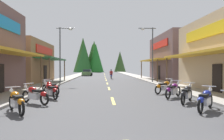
# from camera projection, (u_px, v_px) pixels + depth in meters

# --- Properties ---
(ground) EXTENTS (10.12, 86.94, 0.10)m
(ground) POSITION_uv_depth(u_px,v_px,m) (106.00, 79.00, 30.14)
(ground) COLOR #424244
(sidewalk_left) EXTENTS (2.52, 86.94, 0.12)m
(sidewalk_left) POSITION_uv_depth(u_px,v_px,m) (65.00, 79.00, 29.81)
(sidewalk_left) COLOR gray
(sidewalk_left) RESTS_ON ground
(sidewalk_right) EXTENTS (2.52, 86.94, 0.12)m
(sidewalk_right) POSITION_uv_depth(u_px,v_px,m) (146.00, 79.00, 30.47)
(sidewalk_right) COLOR #9E9991
(sidewalk_right) RESTS_ON ground
(centerline_dashes) EXTENTS (0.16, 60.36, 0.01)m
(centerline_dashes) POSITION_uv_depth(u_px,v_px,m) (106.00, 78.00, 33.51)
(centerline_dashes) COLOR #E0C64C
(centerline_dashes) RESTS_ON ground
(storefront_left_far) EXTENTS (8.13, 9.15, 5.00)m
(storefront_left_far) POSITION_uv_depth(u_px,v_px,m) (19.00, 62.00, 23.15)
(storefront_left_far) COLOR olive
(storefront_left_far) RESTS_ON ground
(storefront_right_far) EXTENTS (9.14, 10.62, 6.50)m
(storefront_right_far) POSITION_uv_depth(u_px,v_px,m) (184.00, 58.00, 27.64)
(storefront_right_far) COLOR brown
(storefront_right_far) RESTS_ON ground
(streetlamp_left) EXTENTS (2.11, 0.30, 6.48)m
(streetlamp_left) POSITION_uv_depth(u_px,v_px,m) (63.00, 47.00, 22.10)
(streetlamp_left) COLOR #474C51
(streetlamp_left) RESTS_ON ground
(streetlamp_right) EXTENTS (2.11, 0.30, 6.64)m
(streetlamp_right) POSITION_uv_depth(u_px,v_px,m) (150.00, 47.00, 22.93)
(streetlamp_right) COLOR #474C51
(streetlamp_right) RESTS_ON ground
(motorcycle_parked_right_1) EXTENTS (1.54, 1.63, 1.04)m
(motorcycle_parked_right_1) POSITION_uv_depth(u_px,v_px,m) (205.00, 99.00, 8.26)
(motorcycle_parked_right_1) COLOR black
(motorcycle_parked_right_1) RESTS_ON ground
(motorcycle_parked_right_2) EXTENTS (1.39, 1.76, 1.04)m
(motorcycle_parked_right_2) POSITION_uv_depth(u_px,v_px,m) (187.00, 93.00, 10.10)
(motorcycle_parked_right_2) COLOR black
(motorcycle_parked_right_2) RESTS_ON ground
(motorcycle_parked_right_3) EXTENTS (1.57, 1.60, 1.04)m
(motorcycle_parked_right_3) POSITION_uv_depth(u_px,v_px,m) (173.00, 90.00, 11.78)
(motorcycle_parked_right_3) COLOR black
(motorcycle_parked_right_3) RESTS_ON ground
(motorcycle_parked_right_4) EXTENTS (1.83, 1.27, 1.04)m
(motorcycle_parked_right_4) POSITION_uv_depth(u_px,v_px,m) (165.00, 87.00, 13.65)
(motorcycle_parked_right_4) COLOR black
(motorcycle_parked_right_4) RESTS_ON ground
(motorcycle_parked_left_0) EXTENTS (1.38, 1.76, 1.04)m
(motorcycle_parked_left_0) POSITION_uv_depth(u_px,v_px,m) (16.00, 101.00, 7.86)
(motorcycle_parked_left_0) COLOR black
(motorcycle_parked_left_0) RESTS_ON ground
(motorcycle_parked_left_1) EXTENTS (1.81, 1.31, 1.04)m
(motorcycle_parked_left_1) POSITION_uv_depth(u_px,v_px,m) (35.00, 94.00, 9.77)
(motorcycle_parked_left_1) COLOR black
(motorcycle_parked_left_1) RESTS_ON ground
(motorcycle_parked_left_2) EXTENTS (1.34, 1.79, 1.04)m
(motorcycle_parked_left_2) POSITION_uv_depth(u_px,v_px,m) (50.00, 90.00, 11.52)
(motorcycle_parked_left_2) COLOR black
(motorcycle_parked_left_2) RESTS_ON ground
(motorcycle_parked_left_3) EXTENTS (1.60, 1.57, 1.04)m
(motorcycle_parked_left_3) POSITION_uv_depth(u_px,v_px,m) (51.00, 87.00, 13.10)
(motorcycle_parked_left_3) COLOR black
(motorcycle_parked_left_3) RESTS_ON ground
(rider_cruising_lead) EXTENTS (0.60, 2.14, 1.57)m
(rider_cruising_lead) POSITION_uv_depth(u_px,v_px,m) (111.00, 75.00, 30.59)
(rider_cruising_lead) COLOR black
(rider_cruising_lead) RESTS_ON ground
(parked_car_curbside) EXTENTS (2.13, 4.34, 1.40)m
(parked_car_curbside) POSITION_uv_depth(u_px,v_px,m) (87.00, 73.00, 42.04)
(parked_car_curbside) COLOR #4C723F
(parked_car_curbside) RESTS_ON ground
(treeline_backdrop) EXTENTS (20.51, 13.75, 13.17)m
(treeline_backdrop) POSITION_uv_depth(u_px,v_px,m) (92.00, 57.00, 74.23)
(treeline_backdrop) COLOR #1F6923
(treeline_backdrop) RESTS_ON ground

